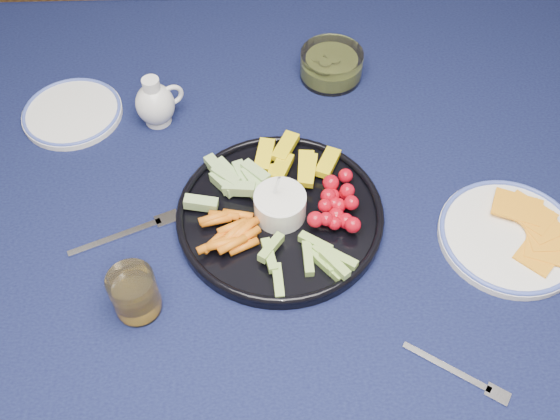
{
  "coord_description": "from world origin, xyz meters",
  "views": [
    {
      "loc": [
        0.04,
        -0.66,
        1.55
      ],
      "look_at": [
        0.06,
        -0.07,
        0.77
      ],
      "focal_mm": 40.0,
      "sensor_mm": 36.0,
      "label": 1
    }
  ],
  "objects_px": {
    "cheese_plate": "(510,235)",
    "dining_table": "(244,217)",
    "juice_tumbler": "(135,295)",
    "creamer_pitcher": "(156,103)",
    "pickle_bowl": "(331,66)",
    "side_plate_extra": "(72,112)",
    "crudite_platter": "(279,212)"
  },
  "relations": [
    {
      "from": "pickle_bowl",
      "to": "crudite_platter",
      "type": "bearing_deg",
      "value": -108.14
    },
    {
      "from": "juice_tumbler",
      "to": "creamer_pitcher",
      "type": "bearing_deg",
      "value": 90.5
    },
    {
      "from": "creamer_pitcher",
      "to": "pickle_bowl",
      "type": "xyz_separation_m",
      "value": [
        0.32,
        0.11,
        -0.02
      ]
    },
    {
      "from": "crudite_platter",
      "to": "dining_table",
      "type": "bearing_deg",
      "value": 129.76
    },
    {
      "from": "creamer_pitcher",
      "to": "cheese_plate",
      "type": "relative_size",
      "value": 0.44
    },
    {
      "from": "creamer_pitcher",
      "to": "juice_tumbler",
      "type": "xyz_separation_m",
      "value": [
        0.0,
        -0.38,
        -0.01
      ]
    },
    {
      "from": "cheese_plate",
      "to": "juice_tumbler",
      "type": "xyz_separation_m",
      "value": [
        -0.56,
        -0.1,
        0.02
      ]
    },
    {
      "from": "dining_table",
      "to": "juice_tumbler",
      "type": "xyz_separation_m",
      "value": [
        -0.15,
        -0.22,
        0.12
      ]
    },
    {
      "from": "dining_table",
      "to": "pickle_bowl",
      "type": "xyz_separation_m",
      "value": [
        0.17,
        0.27,
        0.11
      ]
    },
    {
      "from": "dining_table",
      "to": "cheese_plate",
      "type": "distance_m",
      "value": 0.45
    },
    {
      "from": "dining_table",
      "to": "side_plate_extra",
      "type": "distance_m",
      "value": 0.37
    },
    {
      "from": "cheese_plate",
      "to": "pickle_bowl",
      "type": "bearing_deg",
      "value": 122.14
    },
    {
      "from": "crudite_platter",
      "to": "juice_tumbler",
      "type": "relative_size",
      "value": 4.16
    },
    {
      "from": "crudite_platter",
      "to": "side_plate_extra",
      "type": "bearing_deg",
      "value": 146.03
    },
    {
      "from": "crudite_platter",
      "to": "creamer_pitcher",
      "type": "distance_m",
      "value": 0.31
    },
    {
      "from": "crudite_platter",
      "to": "creamer_pitcher",
      "type": "xyz_separation_m",
      "value": [
        -0.21,
        0.23,
        0.02
      ]
    },
    {
      "from": "cheese_plate",
      "to": "dining_table",
      "type": "bearing_deg",
      "value": 163.55
    },
    {
      "from": "cheese_plate",
      "to": "side_plate_extra",
      "type": "xyz_separation_m",
      "value": [
        -0.73,
        0.3,
        -0.0
      ]
    },
    {
      "from": "pickle_bowl",
      "to": "cheese_plate",
      "type": "distance_m",
      "value": 0.46
    },
    {
      "from": "cheese_plate",
      "to": "side_plate_extra",
      "type": "relative_size",
      "value": 1.23
    },
    {
      "from": "side_plate_extra",
      "to": "creamer_pitcher",
      "type": "bearing_deg",
      "value": -6.48
    },
    {
      "from": "crudite_platter",
      "to": "side_plate_extra",
      "type": "xyz_separation_m",
      "value": [
        -0.37,
        0.25,
        -0.01
      ]
    },
    {
      "from": "dining_table",
      "to": "side_plate_extra",
      "type": "relative_size",
      "value": 9.29
    },
    {
      "from": "pickle_bowl",
      "to": "cheese_plate",
      "type": "bearing_deg",
      "value": -57.86
    },
    {
      "from": "dining_table",
      "to": "juice_tumbler",
      "type": "distance_m",
      "value": 0.29
    },
    {
      "from": "crudite_platter",
      "to": "cheese_plate",
      "type": "bearing_deg",
      "value": -8.24
    },
    {
      "from": "pickle_bowl",
      "to": "juice_tumbler",
      "type": "bearing_deg",
      "value": -122.87
    },
    {
      "from": "creamer_pitcher",
      "to": "dining_table",
      "type": "bearing_deg",
      "value": -46.55
    },
    {
      "from": "crudite_platter",
      "to": "juice_tumbler",
      "type": "height_order",
      "value": "crudite_platter"
    },
    {
      "from": "juice_tumbler",
      "to": "side_plate_extra",
      "type": "relative_size",
      "value": 0.44
    },
    {
      "from": "dining_table",
      "to": "crudite_platter",
      "type": "xyz_separation_m",
      "value": [
        0.06,
        -0.07,
        0.11
      ]
    },
    {
      "from": "juice_tumbler",
      "to": "side_plate_extra",
      "type": "xyz_separation_m",
      "value": [
        -0.16,
        0.4,
        -0.03
      ]
    }
  ]
}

